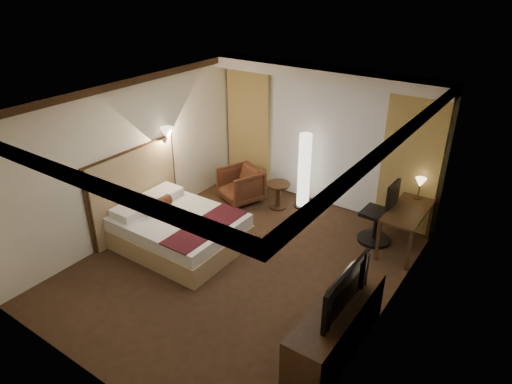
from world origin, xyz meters
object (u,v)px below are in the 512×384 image
Objects in this scene: armchair at (241,183)px; television at (338,283)px; dresser at (336,328)px; office_chair at (377,211)px; bed at (180,231)px; desk at (405,229)px; floor_lamp at (304,171)px; side_table at (278,195)px.

television reaches higher than armchair.
dresser is 0.67m from television.
office_chair is 2.75m from television.
desk is at bearing 33.54° from bed.
bed is 3.36m from office_chair.
armchair is at bearing 94.29° from bed.
floor_lamp is 0.84× the size of dresser.
desk reaches higher than bed.
floor_lamp is at bearing 36.14° from television.
floor_lamp is (1.01, 2.42, 0.47)m from bed.
side_table is at bearing -141.89° from floor_lamp.
bed is 1.80× the size of television.
desk is (2.51, -0.04, 0.12)m from side_table.
office_chair is 2.74m from dresser.
bed is 1.68× the size of office_chair.
armchair is 4.24m from television.
armchair reaches higher than dresser.
bed is 3.26m from dresser.
bed is at bearing -106.53° from side_table.
desk is 0.68× the size of dresser.
dresser is 1.64× the size of television.
office_chair reaches higher than bed.
bed is 2.21m from side_table.
floor_lamp is 3.75m from television.
office_chair is at bearing -174.18° from desk.
floor_lamp is 1.38× the size of television.
television reaches higher than bed.
armchair is 0.61× the size of desk.
desk is 0.54m from office_chair.
bed is 1.94m from armchair.
side_table is 0.42× the size of desk.
dresser is (0.05, -2.72, -0.02)m from desk.
floor_lamp reaches higher than television.
bed is at bearing 168.71° from dresser.
television is (0.02, -2.72, 0.65)m from desk.
desk is at bearing 91.05° from dresser.
television is (2.15, -3.06, 0.26)m from floor_lamp.
floor_lamp is at bearing 45.04° from armchair.
armchair is at bearing -177.41° from desk.
office_chair reaches higher than armchair.
television reaches higher than dresser.
office_chair is at bearing -13.31° from floor_lamp.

